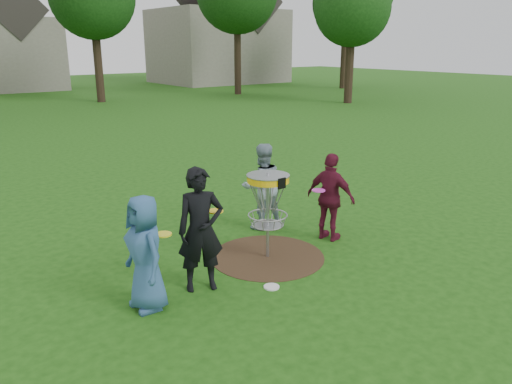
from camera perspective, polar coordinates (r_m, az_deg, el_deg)
ground at (r=7.97m, az=1.32°, el=-7.40°), size 100.00×100.00×0.00m
dirt_patch at (r=7.97m, az=1.32°, el=-7.37°), size 1.80×1.80×0.01m
player_blue at (r=6.38m, az=-12.54°, el=-6.81°), size 0.48×0.74×1.50m
player_black at (r=6.71m, az=-6.35°, el=-4.33°), size 0.73×0.60×1.71m
player_grey at (r=8.94m, az=0.68°, el=0.63°), size 0.86×0.73×1.56m
player_maroon at (r=8.50m, az=8.53°, el=-0.61°), size 0.59×0.95×1.51m
disc_on_grass at (r=7.03m, az=1.78°, el=-10.79°), size 0.22×0.22×0.02m
disc_golf_basket at (r=7.61m, az=1.37°, el=-0.37°), size 0.66×0.67×1.38m
held_discs at (r=7.49m, az=-1.11°, el=-1.11°), size 3.16×1.35×0.15m
house_row at (r=39.87m, az=-24.80°, el=16.44°), size 44.50×10.65×11.62m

